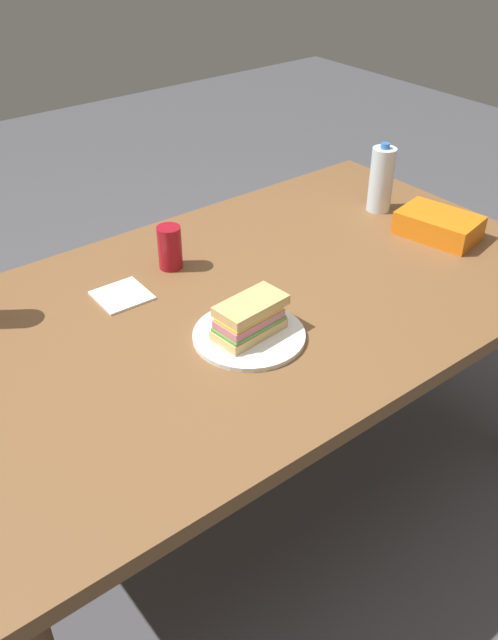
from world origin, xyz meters
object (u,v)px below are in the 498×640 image
(sandwich, at_px, (250,318))
(soda_can_red, at_px, (170,247))
(water_bottle_tall, at_px, (381,179))
(chip_bag, at_px, (438,225))
(dining_table, at_px, (247,320))
(paper_plate, at_px, (249,335))

(sandwich, height_order, soda_can_red, soda_can_red)
(soda_can_red, distance_m, water_bottle_tall, 0.73)
(chip_bag, xyz_separation_m, water_bottle_tall, (-0.00, 0.23, 0.07))
(dining_table, xyz_separation_m, sandwich, (-0.10, -0.14, 0.13))
(dining_table, distance_m, soda_can_red, 0.29)
(sandwich, relative_size, water_bottle_tall, 0.86)
(dining_table, relative_size, sandwich, 9.33)
(paper_plate, bearing_deg, water_bottle_tall, 21.21)
(sandwich, height_order, water_bottle_tall, water_bottle_tall)
(paper_plate, xyz_separation_m, chip_bag, (0.76, 0.06, 0.03))
(dining_table, height_order, water_bottle_tall, water_bottle_tall)
(soda_can_red, relative_size, water_bottle_tall, 0.56)
(dining_table, bearing_deg, chip_bag, -7.48)
(sandwich, bearing_deg, water_bottle_tall, 21.15)
(paper_plate, height_order, water_bottle_tall, water_bottle_tall)
(dining_table, relative_size, soda_can_red, 14.47)
(dining_table, distance_m, chip_bag, 0.67)
(paper_plate, distance_m, soda_can_red, 0.40)
(soda_can_red, relative_size, chip_bag, 0.53)
(soda_can_red, bearing_deg, sandwich, -94.54)
(dining_table, xyz_separation_m, soda_can_red, (-0.07, 0.25, 0.14))
(dining_table, bearing_deg, sandwich, -126.12)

